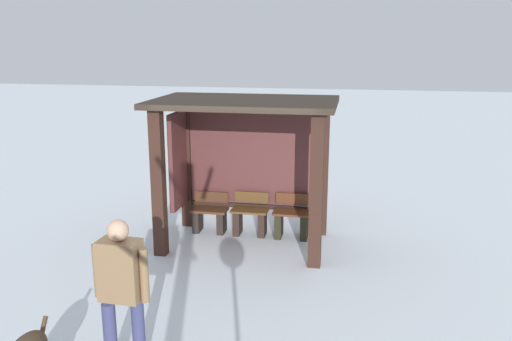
{
  "coord_description": "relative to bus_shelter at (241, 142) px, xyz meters",
  "views": [
    {
      "loc": [
        1.81,
        -8.52,
        3.46
      ],
      "look_at": [
        0.25,
        -0.32,
        1.4
      ],
      "focal_mm": 37.37,
      "sensor_mm": 36.0,
      "label": 1
    }
  ],
  "objects": [
    {
      "name": "bench_right_inside",
      "position": [
        0.86,
        0.25,
        -1.45
      ],
      "size": [
        0.66,
        0.42,
        0.77
      ],
      "color": "#552E1A",
      "rests_on": "ground"
    },
    {
      "name": "ground_plane",
      "position": [
        0.1,
        -0.2,
        -1.76
      ],
      "size": [
        60.0,
        60.0,
        0.0
      ],
      "primitive_type": "plane",
      "color": "white"
    },
    {
      "name": "bus_shelter",
      "position": [
        0.0,
        0.0,
        0.0
      ],
      "size": [
        3.0,
        1.94,
        2.51
      ],
      "color": "#341F18",
      "rests_on": "ground"
    },
    {
      "name": "bench_center_inside",
      "position": [
        0.1,
        0.25,
        -1.45
      ],
      "size": [
        0.66,
        0.38,
        0.76
      ],
      "color": "brown",
      "rests_on": "ground"
    },
    {
      "name": "bench_left_inside",
      "position": [
        -0.66,
        0.25,
        -1.46
      ],
      "size": [
        0.66,
        0.37,
        0.73
      ],
      "color": "#4D2E1D",
      "rests_on": "ground"
    },
    {
      "name": "person_walking",
      "position": [
        -0.41,
        -3.99,
        -0.77
      ],
      "size": [
        0.62,
        0.4,
        1.69
      ],
      "color": "#8D6E4C",
      "rests_on": "ground"
    }
  ]
}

